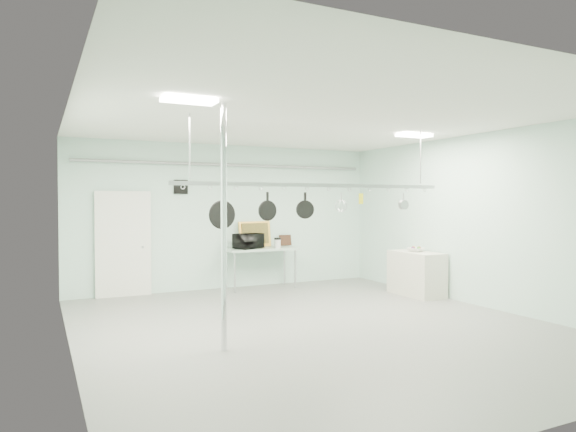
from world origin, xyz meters
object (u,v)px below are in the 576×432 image
chrome_pole (224,228)px  coffee_canister (278,244)px  skillet_mid (267,206)px  microwave (248,241)px  skillet_right (305,205)px  prep_table (261,251)px  fruit_bowl (416,250)px  pot_rack (318,183)px  side_cabinet (416,274)px  skillet_left (222,211)px

chrome_pole → coffee_canister: (2.63, 4.02, -0.60)m
coffee_canister → skillet_mid: size_ratio=0.43×
microwave → coffee_canister: size_ratio=3.21×
skillet_right → prep_table: bearing=95.9°
prep_table → fruit_bowl: size_ratio=4.80×
chrome_pole → prep_table: (2.30, 4.20, -0.77)m
skillet_mid → chrome_pole: bearing=-142.8°
prep_table → microwave: 0.40m
chrome_pole → fruit_bowl: bearing=22.8°
chrome_pole → skillet_right: size_ratio=7.88×
pot_rack → skillet_right: 0.42m
microwave → chrome_pole: bearing=41.7°
coffee_canister → microwave: bearing=168.8°
pot_rack → coffee_canister: size_ratio=25.60×
side_cabinet → skillet_right: size_ratio=2.95×
coffee_canister → skillet_left: 3.99m
side_cabinet → chrome_pole: bearing=-157.6°
side_cabinet → coffee_canister: size_ratio=6.40×
microwave → fruit_bowl: size_ratio=1.80×
coffee_canister → skillet_left: skillet_left is taller
prep_table → skillet_left: (-2.02, -3.30, 0.97)m
pot_rack → prep_table: bearing=83.1°
pot_rack → coffee_canister: bearing=76.9°
coffee_canister → skillet_right: 3.38m
side_cabinet → fruit_bowl: 0.49m
side_cabinet → pot_rack: 3.62m
chrome_pole → skillet_right: (1.67, 0.90, 0.28)m
prep_table → skillet_right: size_ratio=3.94×
prep_table → skillet_mid: skillet_mid is taller
side_cabinet → skillet_mid: (-3.84, -1.10, 1.42)m
chrome_pole → prep_table: 4.85m
chrome_pole → skillet_right: chrome_pole is taller
coffee_canister → skillet_left: bearing=-126.9°
prep_table → coffee_canister: bearing=-28.8°
skillet_mid → skillet_right: (0.65, 0.00, 0.01)m
prep_table → coffee_canister: coffee_canister is taller
side_cabinet → fruit_bowl: (0.02, 0.04, 0.49)m
side_cabinet → microwave: bearing=143.2°
skillet_left → skillet_mid: (0.73, 0.00, 0.06)m
pot_rack → chrome_pole: bearing=-154.7°
prep_table → fruit_bowl: bearing=-40.0°
pot_rack → skillet_right: bearing=180.0°
coffee_canister → chrome_pole: bearing=-123.2°
chrome_pole → side_cabinet: size_ratio=2.67×
microwave → skillet_right: size_ratio=1.48×
chrome_pole → side_cabinet: (4.85, 2.00, -1.15)m
chrome_pole → microwave: size_ratio=5.33×
fruit_bowl → chrome_pole: bearing=-157.2°
fruit_bowl → side_cabinet: bearing=-116.4°
microwave → pot_rack: bearing=65.8°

